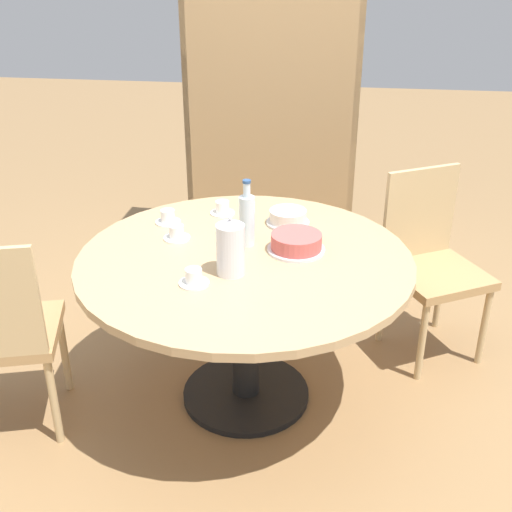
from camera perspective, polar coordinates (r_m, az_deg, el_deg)
ground_plane at (r=3.07m, az=-0.89°, el=-12.28°), size 14.00×14.00×0.00m
dining_table at (r=2.73m, az=-0.98°, el=-2.53°), size 1.40×1.40×0.73m
chair_a at (r=3.27m, az=15.26°, el=-0.31°), size 0.57×0.57×0.93m
chair_b at (r=2.80m, az=-21.66°, el=-6.23°), size 0.52×0.52×0.93m
bookshelf at (r=4.22m, az=1.46°, el=11.72°), size 1.10×0.28×1.71m
coffee_pot at (r=2.49m, az=-2.28°, el=0.74°), size 0.11×0.11×0.24m
water_bottle at (r=2.72m, az=-0.81°, el=3.32°), size 0.07×0.07×0.29m
cake_main at (r=2.71m, az=3.60°, el=1.18°), size 0.25×0.25×0.08m
cake_second at (r=2.97m, az=2.85°, el=3.44°), size 0.20×0.20×0.07m
cup_a at (r=3.00m, az=-7.84°, el=3.39°), size 0.12×0.12×0.06m
cup_b at (r=2.84m, az=-7.07°, el=1.99°), size 0.12×0.12×0.06m
cup_c at (r=2.46m, az=-5.55°, el=-1.97°), size 0.12×0.12×0.06m
cup_d at (r=3.08m, az=-3.00°, el=4.21°), size 0.12×0.12×0.06m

